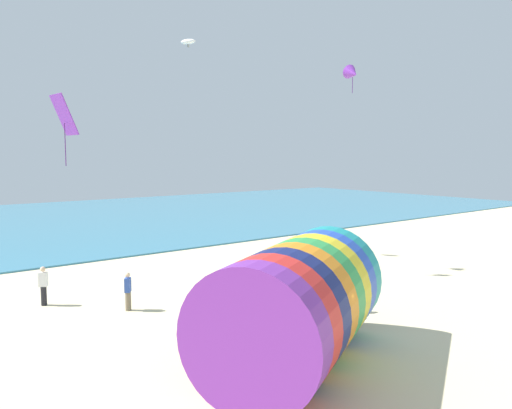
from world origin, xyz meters
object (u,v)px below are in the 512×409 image
(giant_inflatable_tube, at_px, (297,304))
(cooler_box, at_px, (339,318))
(kite_white_parafoil, at_px, (188,42))
(kite_purple_diamond, at_px, (64,116))
(kite_handler, at_px, (339,292))
(kite_purple_delta, at_px, (353,73))
(bystander_mid_beach, at_px, (43,286))
(bystander_near_water, at_px, (128,291))

(giant_inflatable_tube, height_order, cooler_box, giant_inflatable_tube)
(kite_white_parafoil, relative_size, kite_purple_diamond, 0.44)
(giant_inflatable_tube, xyz_separation_m, kite_white_parafoil, (6.33, 17.08, 11.56))
(kite_handler, height_order, kite_purple_delta, kite_purple_delta)
(kite_handler, xyz_separation_m, bystander_mid_beach, (-9.27, 8.33, 0.04))
(bystander_mid_beach, bearing_deg, kite_purple_diamond, -91.01)
(giant_inflatable_tube, relative_size, kite_purple_diamond, 3.33)
(kite_purple_diamond, height_order, cooler_box, kite_purple_diamond)
(giant_inflatable_tube, bearing_deg, kite_purple_diamond, 121.99)
(giant_inflatable_tube, bearing_deg, kite_handler, 29.45)
(kite_purple_diamond, xyz_separation_m, bystander_mid_beach, (0.07, 3.91, -6.89))
(kite_purple_delta, distance_m, cooler_box, 12.57)
(kite_purple_delta, relative_size, kite_white_parafoil, 1.33)
(kite_handler, bearing_deg, cooler_box, -136.91)
(bystander_mid_beach, bearing_deg, cooler_box, -47.90)
(kite_white_parafoil, relative_size, bystander_near_water, 0.68)
(kite_handler, bearing_deg, bystander_mid_beach, 138.05)
(kite_purple_delta, relative_size, cooler_box, 2.77)
(kite_purple_diamond, bearing_deg, bystander_mid_beach, 88.99)
(kite_purple_delta, distance_m, kite_purple_diamond, 14.32)
(kite_purple_delta, bearing_deg, cooler_box, -141.32)
(kite_handler, distance_m, bystander_near_water, 8.66)
(kite_purple_diamond, xyz_separation_m, bystander_near_water, (2.62, 1.04, -6.94))
(kite_purple_delta, height_order, bystander_mid_beach, kite_purple_delta)
(giant_inflatable_tube, xyz_separation_m, kite_purple_diamond, (-4.48, 7.16, 5.85))
(kite_purple_delta, bearing_deg, giant_inflatable_tube, -146.29)
(kite_white_parafoil, height_order, kite_purple_diamond, kite_white_parafoil)
(giant_inflatable_tube, bearing_deg, bystander_mid_beach, 111.70)
(bystander_near_water, bearing_deg, bystander_mid_beach, 131.66)
(giant_inflatable_tube, relative_size, cooler_box, 15.87)
(kite_white_parafoil, bearing_deg, cooler_box, -99.02)
(kite_white_parafoil, bearing_deg, giant_inflatable_tube, -110.34)
(bystander_near_water, xyz_separation_m, bystander_mid_beach, (-2.55, 2.86, 0.05))
(kite_white_parafoil, distance_m, bystander_near_water, 17.49)
(kite_purple_delta, distance_m, bystander_near_water, 15.07)
(kite_purple_diamond, distance_m, cooler_box, 12.48)
(kite_purple_diamond, xyz_separation_m, cooler_box, (8.39, -5.30, -7.56))
(kite_white_parafoil, height_order, bystander_near_water, kite_white_parafoil)
(kite_handler, xyz_separation_m, kite_white_parafoil, (1.47, 14.34, 12.64))
(giant_inflatable_tube, xyz_separation_m, kite_purple_delta, (9.56, 6.37, 8.57))
(kite_purple_delta, bearing_deg, bystander_near_water, 170.88)
(kite_handler, bearing_deg, bystander_near_water, 140.88)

